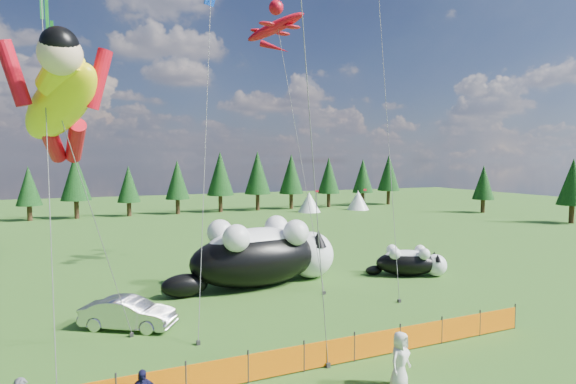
{
  "coord_description": "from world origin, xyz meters",
  "views": [
    {
      "loc": [
        -5.35,
        -16.48,
        7.21
      ],
      "look_at": [
        3.4,
        4.0,
        5.66
      ],
      "focal_mm": 28.0,
      "sensor_mm": 36.0,
      "label": 1
    }
  ],
  "objects": [
    {
      "name": "ground",
      "position": [
        0.0,
        0.0,
        0.0
      ],
      "size": [
        160.0,
        160.0,
        0.0
      ],
      "primitive_type": "plane",
      "color": "#0C3509",
      "rests_on": "ground"
    },
    {
      "name": "safety_fence",
      "position": [
        0.0,
        -3.0,
        0.5
      ],
      "size": [
        22.06,
        0.06,
        1.1
      ],
      "color": "#262626",
      "rests_on": "ground"
    },
    {
      "name": "tree_line",
      "position": [
        0.0,
        45.0,
        4.0
      ],
      "size": [
        90.0,
        4.0,
        8.0
      ],
      "primitive_type": null,
      "color": "black",
      "rests_on": "ground"
    },
    {
      "name": "festival_tents",
      "position": [
        11.0,
        40.0,
        1.4
      ],
      "size": [
        50.0,
        3.2,
        2.8
      ],
      "primitive_type": null,
      "color": "white",
      "rests_on": "ground"
    },
    {
      "name": "cat_large",
      "position": [
        3.45,
        7.72,
        1.83
      ],
      "size": [
        10.64,
        4.73,
        3.85
      ],
      "rotation": [
        0.0,
        0.0,
        0.13
      ],
      "color": "black",
      "rests_on": "ground"
    },
    {
      "name": "cat_small",
      "position": [
        12.65,
        6.07,
        0.88
      ],
      "size": [
        4.77,
        3.32,
        1.85
      ],
      "rotation": [
        0.0,
        0.0,
        -0.47
      ],
      "color": "black",
      "rests_on": "ground"
    },
    {
      "name": "car",
      "position": [
        -4.25,
        3.6,
        0.66
      ],
      "size": [
        4.13,
        3.27,
        1.32
      ],
      "primitive_type": "imported",
      "rotation": [
        0.0,
        0.0,
        1.02
      ],
      "color": "silver",
      "rests_on": "ground"
    },
    {
      "name": "spectator_e",
      "position": [
        3.36,
        -5.16,
        0.9
      ],
      "size": [
        1.03,
        0.85,
        1.81
      ],
      "primitive_type": "imported",
      "rotation": [
        0.0,
        0.0,
        0.37
      ],
      "color": "silver",
      "rests_on": "ground"
    },
    {
      "name": "superhero_kite",
      "position": [
        -6.42,
        0.49,
        9.13
      ],
      "size": [
        6.47,
        6.65,
        11.65
      ],
      "color": "yellow",
      "rests_on": "ground"
    },
    {
      "name": "gecko_kite",
      "position": [
        5.8,
        11.77,
        16.03
      ],
      "size": [
        6.48,
        10.25,
        17.84
      ],
      "color": "red",
      "rests_on": "ground"
    },
    {
      "name": "diamond_kite_a",
      "position": [
        0.11,
        6.21,
        14.85
      ],
      "size": [
        2.69,
        6.18,
        16.72
      ],
      "color": "blue",
      "rests_on": "ground"
    }
  ]
}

